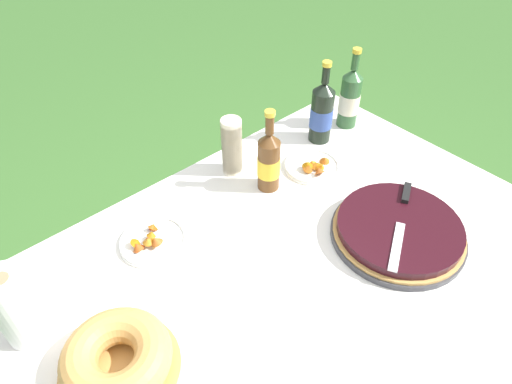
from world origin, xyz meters
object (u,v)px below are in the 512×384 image
(cider_bottle_amber, at_px, (269,161))
(serving_knife, at_px, (402,216))
(cider_bottle_green, at_px, (350,98))
(berry_tart, at_px, (398,231))
(snack_plate_left, at_px, (313,166))
(juice_bottle_red, at_px, (322,112))
(paper_towel_roll, at_px, (17,307))
(snack_plate_near, at_px, (152,241))
(bundt_cake, at_px, (117,359))
(cup_stack, at_px, (232,146))

(cider_bottle_amber, bearing_deg, serving_knife, -69.20)
(cider_bottle_amber, bearing_deg, cider_bottle_green, 8.14)
(berry_tart, bearing_deg, snack_plate_left, 83.06)
(berry_tart, xyz_separation_m, serving_knife, (0.03, 0.01, 0.04))
(juice_bottle_red, xyz_separation_m, paper_towel_roll, (-1.17, -0.09, -0.01))
(snack_plate_near, distance_m, paper_towel_roll, 0.41)
(berry_tart, distance_m, snack_plate_near, 0.75)
(bundt_cake, bearing_deg, cider_bottle_green, 14.85)
(bundt_cake, xyz_separation_m, cup_stack, (0.67, 0.40, 0.06))
(bundt_cake, bearing_deg, berry_tart, -12.49)
(bundt_cake, relative_size, cider_bottle_green, 0.89)
(snack_plate_near, xyz_separation_m, paper_towel_roll, (-0.39, -0.05, 0.10))
(berry_tart, relative_size, serving_knife, 1.19)
(cider_bottle_green, bearing_deg, bundt_cake, -165.15)
(snack_plate_near, bearing_deg, cider_bottle_green, 1.89)
(paper_towel_roll, bearing_deg, snack_plate_left, -1.36)
(cider_bottle_amber, relative_size, juice_bottle_red, 0.93)
(serving_knife, height_order, cider_bottle_green, cider_bottle_green)
(cup_stack, height_order, cider_bottle_amber, cider_bottle_amber)
(bundt_cake, bearing_deg, cider_bottle_amber, 19.32)
(serving_knife, distance_m, bundt_cake, 0.89)
(paper_towel_roll, bearing_deg, juice_bottle_red, 4.25)
(cup_stack, height_order, snack_plate_near, cup_stack)
(snack_plate_left, bearing_deg, juice_bottle_red, 35.55)
(cider_bottle_green, height_order, juice_bottle_red, same)
(berry_tart, relative_size, snack_plate_near, 1.99)
(serving_knife, relative_size, snack_plate_left, 1.69)
(cider_bottle_green, relative_size, snack_plate_near, 1.59)
(cider_bottle_amber, bearing_deg, snack_plate_near, 174.79)
(serving_knife, height_order, cider_bottle_amber, cider_bottle_amber)
(cider_bottle_green, xyz_separation_m, snack_plate_left, (-0.31, -0.11, -0.11))
(serving_knife, xyz_separation_m, cup_stack, (-0.20, 0.57, 0.04))
(cup_stack, bearing_deg, cider_bottle_green, -8.11)
(serving_knife, bearing_deg, snack_plate_left, -121.84)
(serving_knife, relative_size, cup_stack, 1.59)
(berry_tart, distance_m, cup_stack, 0.61)
(bundt_cake, height_order, cider_bottle_amber, cider_bottle_amber)
(cup_stack, bearing_deg, bundt_cake, -149.54)
(bundt_cake, xyz_separation_m, juice_bottle_red, (1.05, 0.32, 0.07))
(snack_plate_left, bearing_deg, bundt_cake, -166.59)
(serving_knife, relative_size, juice_bottle_red, 1.05)
(serving_knife, height_order, snack_plate_near, serving_knife)
(paper_towel_roll, bearing_deg, bundt_cake, -63.09)
(berry_tart, height_order, serving_knife, serving_knife)
(bundt_cake, distance_m, snack_plate_left, 0.92)
(snack_plate_left, relative_size, paper_towel_roll, 0.91)
(cider_bottle_green, height_order, paper_towel_roll, cider_bottle_green)
(snack_plate_left, bearing_deg, cider_bottle_green, 18.88)
(juice_bottle_red, relative_size, snack_plate_left, 1.60)
(snack_plate_left, xyz_separation_m, paper_towel_roll, (-1.01, 0.02, 0.10))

